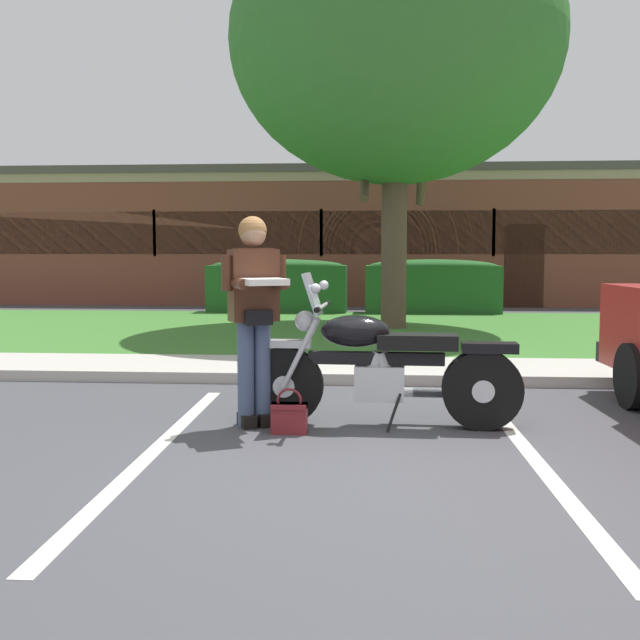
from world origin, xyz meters
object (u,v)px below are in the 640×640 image
at_px(hedge_center_left, 432,286).
at_px(handbag, 289,415).
at_px(shade_tree, 396,42).
at_px(hedge_left, 278,285).
at_px(motorcycle, 392,367).
at_px(brick_building, 332,238).
at_px(rider_person, 254,303).

bearing_deg(hedge_center_left, handbag, -99.56).
bearing_deg(shade_tree, hedge_left, 126.29).
distance_m(motorcycle, hedge_center_left, 11.02).
distance_m(hedge_center_left, brick_building, 7.44).
relative_size(rider_person, shade_tree, 0.23).
height_order(rider_person, hedge_left, rider_person).
relative_size(rider_person, hedge_center_left, 0.58).
bearing_deg(handbag, hedge_left, 97.91).
xyz_separation_m(shade_tree, brick_building, (-1.72, 10.30, -3.21)).
height_order(handbag, hedge_center_left, hedge_center_left).
distance_m(handbag, shade_tree, 9.27).
relative_size(motorcycle, handbag, 6.23).
height_order(motorcycle, handbag, motorcycle).
bearing_deg(hedge_left, brick_building, 83.27).
bearing_deg(hedge_center_left, brick_building, 111.20).
bearing_deg(brick_building, rider_person, -88.56).
distance_m(handbag, brick_building, 18.21).
height_order(motorcycle, brick_building, brick_building).
height_order(shade_tree, hedge_left, shade_tree).
xyz_separation_m(motorcycle, hedge_center_left, (1.09, 10.97, 0.16)).
distance_m(hedge_left, brick_building, 6.99).
bearing_deg(rider_person, brick_building, 91.44).
bearing_deg(handbag, motorcycle, 20.43).
bearing_deg(motorcycle, handbag, -159.57).
height_order(shade_tree, brick_building, shade_tree).
relative_size(motorcycle, hedge_left, 0.72).
relative_size(shade_tree, hedge_left, 2.41).
distance_m(rider_person, brick_building, 17.90).
bearing_deg(handbag, hedge_center_left, 80.44).
bearing_deg(rider_person, hedge_left, 96.51).
distance_m(rider_person, hedge_center_left, 11.26).
height_order(handbag, hedge_left, hedge_left).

